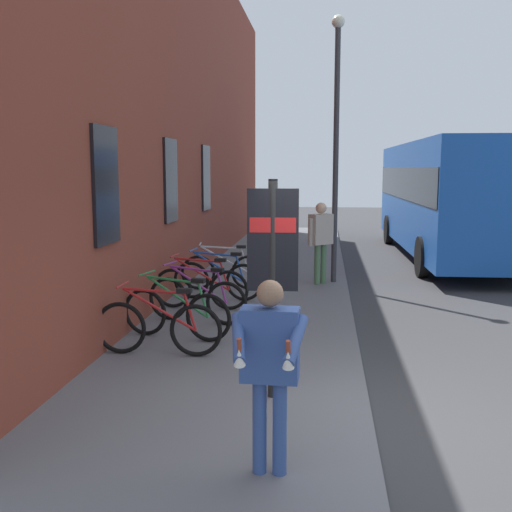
{
  "coord_description": "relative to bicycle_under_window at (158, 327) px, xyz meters",
  "views": [
    {
      "loc": [
        -5.99,
        0.52,
        2.63
      ],
      "look_at": [
        2.74,
        1.51,
        1.36
      ],
      "focal_mm": 42.58,
      "sensor_mm": 36.0,
      "label": 1
    }
  ],
  "objects": [
    {
      "name": "station_facade",
      "position": [
        7.22,
        1.07,
        3.6
      ],
      "size": [
        22.0,
        0.65,
        8.23
      ],
      "color": "brown",
      "rests_on": "ground"
    },
    {
      "name": "bicycle_end_of_row",
      "position": [
        0.82,
        -0.05,
        -0.0
      ],
      "size": [
        0.58,
        1.74,
        0.97
      ],
      "color": "black",
      "rests_on": "sidewalk_pavement"
    },
    {
      "name": "transit_info_sign",
      "position": [
        -1.33,
        -1.66,
        1.21
      ],
      "size": [
        0.12,
        0.55,
        2.4
      ],
      "color": "black",
      "rests_on": "sidewalk_pavement"
    },
    {
      "name": "city_bus",
      "position": [
        10.58,
        -5.73,
        1.41
      ],
      "size": [
        10.55,
        2.8,
        3.35
      ],
      "color": "#1951B2",
      "rests_on": "ground"
    },
    {
      "name": "pedestrian_by_facade",
      "position": [
        5.41,
        -2.13,
        0.7
      ],
      "size": [
        0.53,
        0.55,
        1.78
      ],
      "color": "#4C724C",
      "rests_on": "sidewalk_pavement"
    },
    {
      "name": "sidewalk_pavement",
      "position": [
        6.23,
        -0.98,
        -0.45
      ],
      "size": [
        24.0,
        3.5,
        0.12
      ],
      "primitive_type": "cube",
      "color": "slate",
      "rests_on": "ground"
    },
    {
      "name": "ground",
      "position": [
        4.23,
        -3.73,
        -0.51
      ],
      "size": [
        60.0,
        60.0,
        0.0
      ],
      "primitive_type": "plane",
      "color": "#38383A"
    },
    {
      "name": "bicycle_beside_lamp",
      "position": [
        4.56,
        -0.13,
        -0.0
      ],
      "size": [
        0.48,
        1.76,
        0.97
      ],
      "color": "black",
      "rests_on": "sidewalk_pavement"
    },
    {
      "name": "tourist_with_hotdogs",
      "position": [
        -3.06,
        -1.78,
        0.62
      ],
      "size": [
        0.56,
        0.63,
        1.63
      ],
      "color": "#334C8C",
      "rests_on": "sidewalk_pavement"
    },
    {
      "name": "bicycle_far_end",
      "position": [
        1.79,
        -0.16,
        -0.0
      ],
      "size": [
        0.58,
        1.73,
        0.97
      ],
      "color": "black",
      "rests_on": "sidewalk_pavement"
    },
    {
      "name": "street_lamp",
      "position": [
        5.71,
        -2.43,
        2.96
      ],
      "size": [
        0.28,
        0.28,
        5.72
      ],
      "color": "#333338",
      "rests_on": "sidewalk_pavement"
    },
    {
      "name": "bicycle_under_window",
      "position": [
        0.0,
        0.0,
        0.0
      ],
      "size": [
        0.48,
        1.77,
        0.97
      ],
      "color": "black",
      "rests_on": "sidewalk_pavement"
    },
    {
      "name": "bicycle_mid_rack",
      "position": [
        2.77,
        -0.01,
        0.0
      ],
      "size": [
        0.48,
        1.77,
        0.97
      ],
      "color": "black",
      "rests_on": "sidewalk_pavement"
    },
    {
      "name": "bicycle_leaning_wall",
      "position": [
        3.57,
        -0.18,
        -0.0
      ],
      "size": [
        0.48,
        1.77,
        0.97
      ],
      "color": "black",
      "rests_on": "sidewalk_pavement"
    }
  ]
}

